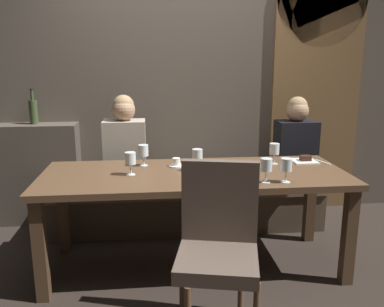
# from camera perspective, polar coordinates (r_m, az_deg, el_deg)

# --- Properties ---
(ground) EXTENTS (9.00, 9.00, 0.00)m
(ground) POSITION_cam_1_polar(r_m,az_deg,el_deg) (3.21, 0.37, -15.46)
(ground) COLOR black
(back_wall_tiled) EXTENTS (6.00, 0.12, 3.00)m
(back_wall_tiled) POSITION_cam_1_polar(r_m,az_deg,el_deg) (4.04, -1.51, 12.61)
(back_wall_tiled) COLOR brown
(back_wall_tiled) RESTS_ON ground
(arched_door) EXTENTS (0.90, 0.05, 2.55)m
(arched_door) POSITION_cam_1_polar(r_m,az_deg,el_deg) (4.29, 17.17, 10.27)
(arched_door) COLOR brown
(arched_door) RESTS_ON ground
(back_counter) EXTENTS (1.10, 0.28, 0.95)m
(back_counter) POSITION_cam_1_polar(r_m,az_deg,el_deg) (4.18, -22.95, -2.66)
(back_counter) COLOR #494138
(back_counter) RESTS_ON ground
(dining_table) EXTENTS (2.20, 0.84, 0.74)m
(dining_table) POSITION_cam_1_polar(r_m,az_deg,el_deg) (2.96, 0.39, -4.30)
(dining_table) COLOR #493422
(dining_table) RESTS_ON ground
(banquette_bench) EXTENTS (2.50, 0.44, 0.45)m
(banquette_bench) POSITION_cam_1_polar(r_m,az_deg,el_deg) (3.75, -0.79, -7.27)
(banquette_bench) COLOR #4A3C2E
(banquette_bench) RESTS_ON ground
(chair_near_side) EXTENTS (0.52, 0.52, 0.98)m
(chair_near_side) POSITION_cam_1_polar(r_m,az_deg,el_deg) (2.33, 3.72, -11.78)
(chair_near_side) COLOR brown
(chair_near_side) RESTS_ON ground
(diner_redhead) EXTENTS (0.36, 0.24, 0.79)m
(diner_redhead) POSITION_cam_1_polar(r_m,az_deg,el_deg) (3.57, -9.46, 1.44)
(diner_redhead) COLOR #9E9384
(diner_redhead) RESTS_ON banquette_bench
(diner_bearded) EXTENTS (0.36, 0.24, 0.76)m
(diner_bearded) POSITION_cam_1_polar(r_m,az_deg,el_deg) (3.83, 14.40, 1.77)
(diner_bearded) COLOR black
(diner_bearded) RESTS_ON banquette_bench
(wine_bottle_pale_label) EXTENTS (0.08, 0.08, 0.33)m
(wine_bottle_pale_label) POSITION_cam_1_polar(r_m,az_deg,el_deg) (4.04, -21.44, 5.59)
(wine_bottle_pale_label) COLOR #384728
(wine_bottle_pale_label) RESTS_ON back_counter
(wine_glass_center_front) EXTENTS (0.08, 0.08, 0.16)m
(wine_glass_center_front) POSITION_cam_1_polar(r_m,az_deg,el_deg) (3.20, 11.52, 0.56)
(wine_glass_center_front) COLOR silver
(wine_glass_center_front) RESTS_ON dining_table
(wine_glass_near_left) EXTENTS (0.08, 0.08, 0.16)m
(wine_glass_near_left) POSITION_cam_1_polar(r_m,az_deg,el_deg) (2.74, 13.13, -1.72)
(wine_glass_near_left) COLOR silver
(wine_glass_near_left) RESTS_ON dining_table
(wine_glass_near_right) EXTENTS (0.08, 0.08, 0.16)m
(wine_glass_near_right) POSITION_cam_1_polar(r_m,az_deg,el_deg) (2.87, -8.67, -0.75)
(wine_glass_near_right) COLOR silver
(wine_glass_near_right) RESTS_ON dining_table
(wine_glass_end_right) EXTENTS (0.08, 0.08, 0.16)m
(wine_glass_end_right) POSITION_cam_1_polar(r_m,az_deg,el_deg) (3.11, -6.87, 0.36)
(wine_glass_end_right) COLOR silver
(wine_glass_end_right) RESTS_ON dining_table
(wine_glass_end_left) EXTENTS (0.08, 0.08, 0.16)m
(wine_glass_end_left) POSITION_cam_1_polar(r_m,az_deg,el_deg) (2.71, 10.41, -1.67)
(wine_glass_end_left) COLOR silver
(wine_glass_end_left) RESTS_ON dining_table
(wine_glass_center_back) EXTENTS (0.08, 0.08, 0.16)m
(wine_glass_center_back) POSITION_cam_1_polar(r_m,az_deg,el_deg) (2.94, 0.76, -0.36)
(wine_glass_center_back) COLOR silver
(wine_glass_center_back) RESTS_ON dining_table
(espresso_cup) EXTENTS (0.12, 0.12, 0.06)m
(espresso_cup) POSITION_cam_1_polar(r_m,az_deg,el_deg) (3.09, -2.23, -1.33)
(espresso_cup) COLOR white
(espresso_cup) RESTS_ON dining_table
(dessert_plate) EXTENTS (0.19, 0.19, 0.05)m
(dessert_plate) POSITION_cam_1_polar(r_m,az_deg,el_deg) (3.35, 15.57, -0.88)
(dessert_plate) COLOR white
(dessert_plate) RESTS_ON dining_table
(fork_on_table) EXTENTS (0.07, 0.17, 0.01)m
(fork_on_table) POSITION_cam_1_polar(r_m,az_deg,el_deg) (3.37, 17.95, -1.16)
(fork_on_table) COLOR silver
(fork_on_table) RESTS_ON dining_table
(folded_napkin) EXTENTS (0.13, 0.12, 0.01)m
(folded_napkin) POSITION_cam_1_polar(r_m,az_deg,el_deg) (3.14, 7.17, -1.60)
(folded_napkin) COLOR silver
(folded_napkin) RESTS_ON dining_table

